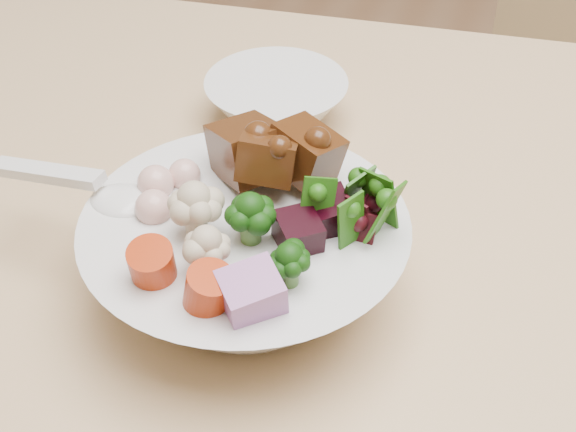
{
  "coord_description": "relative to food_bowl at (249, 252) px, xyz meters",
  "views": [
    {
      "loc": [
        -0.25,
        -0.63,
        1.27
      ],
      "look_at": [
        -0.4,
        -0.18,
        0.86
      ],
      "focal_mm": 50.0,
      "sensor_mm": 36.0,
      "label": 1
    }
  ],
  "objects": [
    {
      "name": "food_bowl",
      "position": [
        0.0,
        0.0,
        0.0
      ],
      "size": [
        0.25,
        0.25,
        0.14
      ],
      "color": "silver",
      "rests_on": "dining_table"
    },
    {
      "name": "soup_spoon",
      "position": [
        -0.12,
        -0.0,
        0.03
      ],
      "size": [
        0.16,
        0.05,
        0.03
      ],
      "rotation": [
        0.0,
        0.0,
        -0.11
      ],
      "color": "silver",
      "rests_on": "food_bowl"
    },
    {
      "name": "side_bowl",
      "position": [
        -0.06,
        0.24,
        -0.02
      ],
      "size": [
        0.15,
        0.15,
        0.05
      ],
      "primitive_type": null,
      "color": "silver",
      "rests_on": "dining_table"
    }
  ]
}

